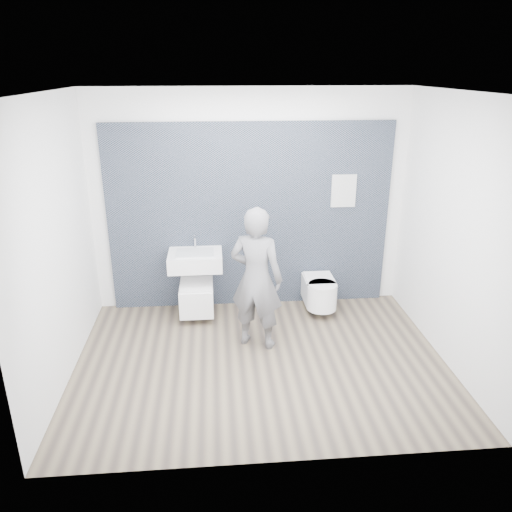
{
  "coord_description": "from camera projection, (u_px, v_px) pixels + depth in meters",
  "views": [
    {
      "loc": [
        -0.46,
        -4.67,
        3.02
      ],
      "look_at": [
        0.0,
        0.6,
        1.0
      ],
      "focal_mm": 35.0,
      "sensor_mm": 36.0,
      "label": 1
    }
  ],
  "objects": [
    {
      "name": "visitor",
      "position": [
        256.0,
        279.0,
        5.5
      ],
      "size": [
        0.7,
        0.59,
        1.64
      ],
      "primitive_type": "imported",
      "rotation": [
        0.0,
        0.0,
        2.75
      ],
      "color": "slate",
      "rests_on": "ground"
    },
    {
      "name": "info_placard",
      "position": [
        337.0,
        300.0,
        6.88
      ],
      "size": [
        0.31,
        0.03,
        0.42
      ],
      "primitive_type": "cube",
      "color": "white",
      "rests_on": "ground"
    },
    {
      "name": "ground",
      "position": [
        261.0,
        361.0,
        5.46
      ],
      "size": [
        4.0,
        4.0,
        0.0
      ],
      "primitive_type": "plane",
      "color": "brown",
      "rests_on": "ground"
    },
    {
      "name": "toilet_rounded",
      "position": [
        320.0,
        292.0,
        6.46
      ],
      "size": [
        0.38,
        0.65,
        0.35
      ],
      "color": "white",
      "rests_on": "ground"
    },
    {
      "name": "washbasin",
      "position": [
        195.0,
        260.0,
        6.24
      ],
      "size": [
        0.67,
        0.5,
        0.5
      ],
      "color": "white",
      "rests_on": "ground"
    },
    {
      "name": "tile_wall",
      "position": [
        251.0,
        302.0,
        6.83
      ],
      "size": [
        3.6,
        0.06,
        2.4
      ],
      "primitive_type": "cube",
      "color": "black",
      "rests_on": "ground"
    },
    {
      "name": "toilet_square",
      "position": [
        197.0,
        295.0,
        6.36
      ],
      "size": [
        0.42,
        0.61,
        0.75
      ],
      "color": "white",
      "rests_on": "ground"
    },
    {
      "name": "room_shell",
      "position": [
        261.0,
        207.0,
        4.84
      ],
      "size": [
        4.0,
        4.0,
        4.0
      ],
      "color": "white",
      "rests_on": "ground"
    }
  ]
}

